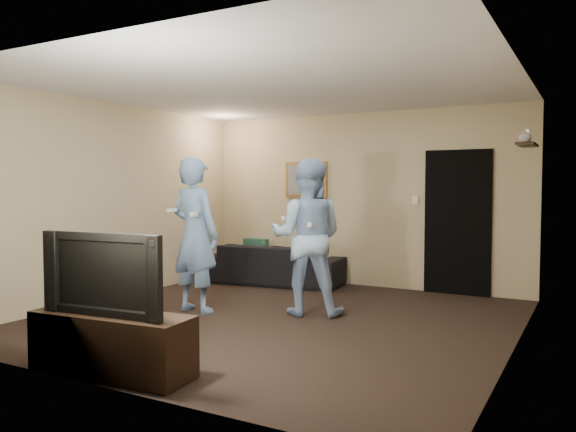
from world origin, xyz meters
The scene contains 19 objects.
ground centered at (0.00, 0.00, 0.00)m, with size 5.00×5.00×0.00m, color black.
ceiling centered at (0.00, 0.00, 2.60)m, with size 5.00×5.00×0.04m, color silver.
wall_back centered at (0.00, 2.50, 1.30)m, with size 5.00×0.04×2.60m, color tan.
wall_front centered at (0.00, -2.50, 1.30)m, with size 5.00×0.04×2.60m, color tan.
wall_left centered at (-2.50, 0.00, 1.30)m, with size 0.04×5.00×2.60m, color tan.
wall_right centered at (2.50, 0.00, 1.30)m, with size 0.04×5.00×2.60m, color tan.
sofa centered at (-1.19, 1.98, 0.30)m, with size 2.08×0.81×0.61m, color black.
throw_pillow centered at (-1.53, 1.98, 0.48)m, with size 0.40×0.13×0.40m, color #164333.
painting_frame centered at (-0.90, 2.48, 1.60)m, with size 0.72×0.05×0.57m, color olive.
painting_canvas centered at (-0.90, 2.45, 1.60)m, with size 0.62×0.01×0.47m, color slate.
doorway centered at (1.45, 2.47, 1.00)m, with size 0.90×0.06×2.00m, color black.
light_switch centered at (0.85, 2.48, 1.30)m, with size 0.08×0.02×0.12m, color silver.
wall_shelf centered at (2.39, 1.80, 1.99)m, with size 0.20×0.60×0.03m, color black.
shelf_vase centered at (2.39, 1.57, 2.08)m, with size 0.14×0.14×0.15m, color #B2B3B7.
shelf_figurine centered at (2.39, 1.95, 2.09)m, with size 0.06×0.06×0.18m, color silver.
tv_console centered at (-0.20, -2.26, 0.25)m, with size 1.35×0.43×0.48m, color black.
television centered at (-0.20, -2.26, 0.82)m, with size 1.13×0.15×0.65m, color black.
wii_player_left centered at (-1.04, -0.15, 0.92)m, with size 0.71×0.55×1.84m.
wii_player_right centered at (0.18, 0.39, 0.91)m, with size 1.06×0.93×1.81m.
Camera 1 is at (3.14, -5.42, 1.49)m, focal length 35.00 mm.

